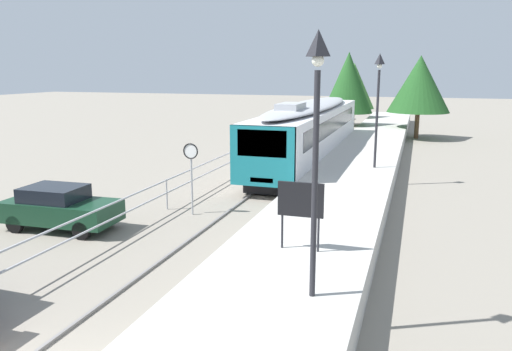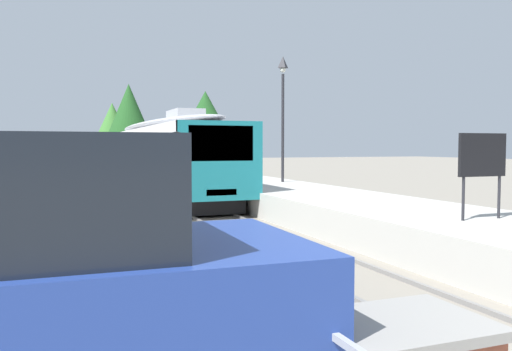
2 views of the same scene
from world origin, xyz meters
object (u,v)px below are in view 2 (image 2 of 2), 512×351
Objects in this scene: commuter_train at (163,152)px; speed_limit_sign at (177,158)px; parked_hatchback_dark_green at (14,238)px; platform_notice_board at (482,158)px; platform_lamp_mid_platform at (283,95)px.

commuter_train is 12.25m from speed_limit_sign.
speed_limit_sign is 4.93m from parked_hatchback_dark_green.
platform_notice_board is at bearing -11.33° from parked_hatchback_dark_green.
platform_notice_board is (-0.86, -12.11, -2.44)m from platform_lamp_mid_platform.
platform_lamp_mid_platform is at bearing -48.76° from commuter_train.
platform_lamp_mid_platform is 12.38m from platform_notice_board.
commuter_train is 17.25m from platform_notice_board.
parked_hatchback_dark_green is (-3.65, -3.03, -1.33)m from speed_limit_sign.
speed_limit_sign is 0.69× the size of parked_hatchback_dark_green.
platform_lamp_mid_platform reaches higher than speed_limit_sign.
speed_limit_sign is at bearing -130.60° from platform_lamp_mid_platform.
parked_hatchback_dark_green is (-9.01, 1.81, -1.40)m from platform_notice_board.
platform_lamp_mid_platform is 1.32× the size of parked_hatchback_dark_green.
commuter_train reaches higher than platform_notice_board.
platform_lamp_mid_platform reaches higher than platform_notice_board.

